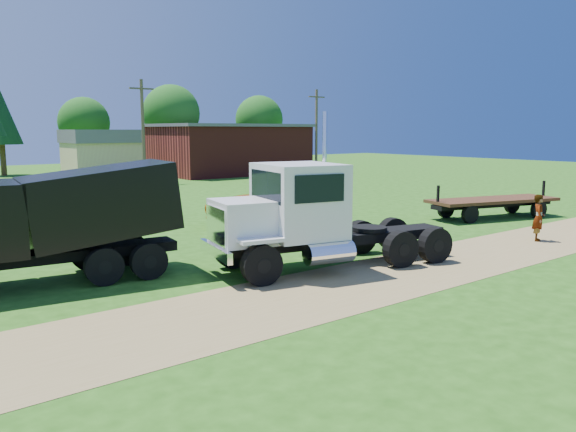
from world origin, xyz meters
TOP-DOWN VIEW (x-y plane):
  - ground at (0.00, 0.00)m, footprint 140.00×140.00m
  - dirt_track at (0.00, 0.00)m, footprint 120.00×4.20m
  - white_semi_tractor at (-2.79, 2.39)m, footprint 8.95×4.49m
  - black_dump_truck at (-9.89, 5.82)m, footprint 8.59×3.48m
  - orange_pickup at (1.29, 10.41)m, footprint 6.05×4.34m
  - flatbed_trailer at (12.38, 4.84)m, footprint 7.62×4.08m
  - spectator_a at (8.19, 0.05)m, footprint 0.86×0.78m
  - spectator_b at (2.80, 9.48)m, footprint 0.91×0.78m
  - brick_building at (18.00, 40.00)m, footprint 15.40×10.40m
  - tan_shed at (4.00, 40.00)m, footprint 6.20×5.40m
  - utility_poles at (6.00, 35.00)m, footprint 42.20×0.28m
  - tree_row at (0.03, 48.67)m, footprint 54.29×13.69m

SIDE VIEW (x-z plane):
  - ground at x=0.00m, z-range 0.00..0.00m
  - dirt_track at x=0.00m, z-range 0.00..0.01m
  - orange_pickup at x=1.29m, z-range 0.00..1.53m
  - flatbed_trailer at x=12.38m, z-range -0.13..1.74m
  - spectator_b at x=2.80m, z-range 0.00..1.63m
  - spectator_a at x=8.19m, z-range 0.00..1.98m
  - white_semi_tractor at x=-2.79m, z-range -0.84..4.45m
  - black_dump_truck at x=-9.89m, z-range 0.18..3.84m
  - tan_shed at x=4.00m, z-range 0.07..4.77m
  - brick_building at x=18.00m, z-range 0.01..5.31m
  - utility_poles at x=6.00m, z-range 0.21..9.21m
  - tree_row at x=0.03m, z-range 0.72..12.62m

